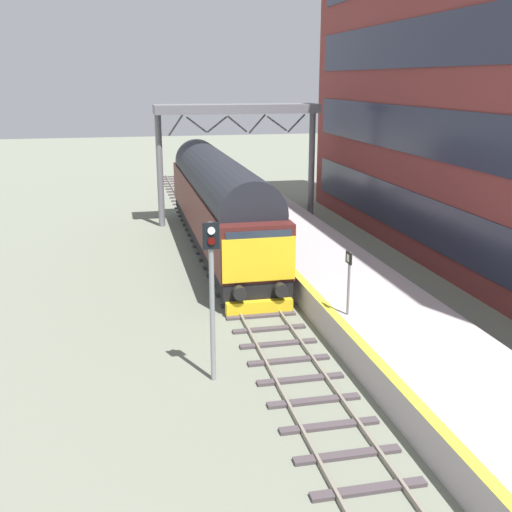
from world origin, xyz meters
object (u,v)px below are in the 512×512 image
(signal_post_near, at_px, (212,285))
(platform_number_sign, at_px, (349,274))
(diesel_locomotive, at_px, (218,200))
(waiting_passenger, at_px, (282,218))

(signal_post_near, bearing_deg, platform_number_sign, 19.29)
(diesel_locomotive, bearing_deg, waiting_passenger, -45.14)
(signal_post_near, relative_size, waiting_passenger, 2.77)
(signal_post_near, bearing_deg, waiting_passenger, 66.60)
(signal_post_near, height_order, platform_number_sign, signal_post_near)
(platform_number_sign, bearing_deg, waiting_passenger, 87.71)
(diesel_locomotive, distance_m, waiting_passenger, 3.61)
(platform_number_sign, bearing_deg, diesel_locomotive, 99.86)
(signal_post_near, bearing_deg, diesel_locomotive, 80.27)
(diesel_locomotive, xyz_separation_m, platform_number_sign, (2.13, -12.27, -0.13))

